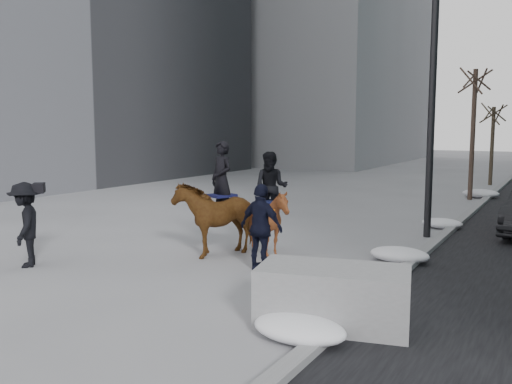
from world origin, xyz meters
The scene contains 11 objects.
ground centered at (0.00, 0.00, 0.00)m, with size 120.00×120.00×0.00m, color gray.
curb centered at (3.00, 10.00, 0.06)m, with size 0.25×90.00×0.12m, color gray.
planter centered at (2.87, -1.52, 0.43)m, with size 2.16×1.08×0.86m, color gray.
tree_near centered at (2.40, 13.96, 2.82)m, with size 1.20×1.20×5.65m, color #3C2D23, non-canonical shape.
tree_far centered at (2.40, 20.20, 2.13)m, with size 1.20×1.20×4.26m, color #362A20, non-canonical shape.
mounted_left centered at (-1.12, 1.44, 0.95)m, with size 1.57×2.17×2.56m.
mounted_right centered at (-0.03, 1.82, 0.93)m, with size 1.56×1.67×2.33m.
feeder centered at (0.47, 0.60, 0.88)m, with size 1.09×0.94×1.75m.
camera_crew centered at (-3.88, -1.56, 0.89)m, with size 1.25×1.27×1.75m.
lamppost centered at (2.60, 5.46, 4.99)m, with size 0.25×2.41×9.09m.
snow_piles centered at (2.70, 6.05, 0.17)m, with size 1.42×17.91×0.36m.
Camera 1 is at (5.72, -8.67, 2.89)m, focal length 38.00 mm.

